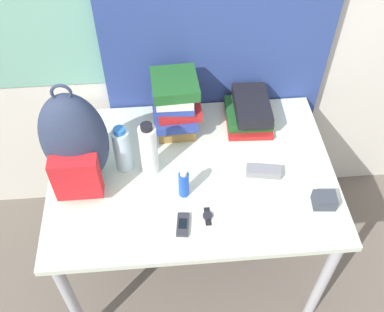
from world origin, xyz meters
TOP-DOWN VIEW (x-y plane):
  - wall_back at (-0.00, 0.96)m, footprint 6.00×0.06m
  - curtain_blue at (0.16, 0.90)m, footprint 1.06×0.04m
  - desk at (0.00, 0.44)m, footprint 1.25×0.87m
  - backpack at (-0.47, 0.44)m, footprint 0.27×0.25m
  - book_stack_left at (-0.05, 0.72)m, footprint 0.23×0.28m
  - book_stack_center at (0.30, 0.73)m, footprint 0.22×0.28m
  - water_bottle at (-0.29, 0.49)m, footprint 0.07×0.07m
  - sports_bottle at (-0.18, 0.46)m, footprint 0.08×0.08m
  - sunscreen_bottle at (-0.04, 0.32)m, footprint 0.04×0.04m
  - cell_phone at (-0.06, 0.16)m, footprint 0.06×0.11m
  - sunglasses_case at (0.31, 0.39)m, footprint 0.16×0.08m
  - camera_pouch at (0.53, 0.21)m, footprint 0.10×0.08m
  - wristwatch at (0.04, 0.19)m, footprint 0.04×0.09m

SIDE VIEW (x-z plane):
  - desk at x=0.00m, z-range 0.30..1.08m
  - wristwatch at x=0.04m, z-range 0.77..0.79m
  - cell_phone at x=-0.06m, z-range 0.78..0.79m
  - sunglasses_case at x=0.31m, z-range 0.78..0.81m
  - camera_pouch at x=0.53m, z-range 0.78..0.83m
  - book_stack_center at x=0.30m, z-range 0.77..0.90m
  - sunscreen_bottle at x=-0.04m, z-range 0.77..0.92m
  - water_bottle at x=-0.29m, z-range 0.77..1.01m
  - sports_bottle at x=-0.18m, z-range 0.77..1.05m
  - book_stack_left at x=-0.05m, z-range 0.78..1.07m
  - backpack at x=-0.47m, z-range 0.74..1.25m
  - curtain_blue at x=0.16m, z-range 0.00..2.50m
  - wall_back at x=0.00m, z-range 0.00..2.50m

